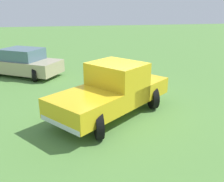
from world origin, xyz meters
The scene contains 3 objects.
ground_plane centered at (0.00, 0.00, 0.00)m, with size 80.00×80.00×0.00m, color #54843D.
pickup_truck centered at (0.43, -0.15, 0.96)m, with size 4.30×4.77×1.84m.
sedan_near centered at (-5.74, -4.10, 0.70)m, with size 3.93×4.79×1.49m.
Camera 1 is at (8.45, -1.86, 3.70)m, focal length 39.95 mm.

